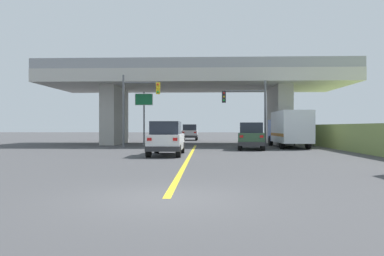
{
  "coord_description": "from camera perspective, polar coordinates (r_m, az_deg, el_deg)",
  "views": [
    {
      "loc": [
        0.92,
        -8.63,
        1.69
      ],
      "look_at": [
        -0.24,
        22.7,
        1.61
      ],
      "focal_mm": 34.42,
      "sensor_mm": 36.0,
      "label": 1
    }
  ],
  "objects": [
    {
      "name": "highway_sign",
      "position": [
        33.57,
        -7.46,
        3.42
      ],
      "size": [
        1.62,
        0.17,
        4.88
      ],
      "color": "#56595E",
      "rests_on": "ground"
    },
    {
      "name": "suv_lead",
      "position": [
        22.01,
        -3.97,
        -1.61
      ],
      "size": [
        1.92,
        4.57,
        2.02
      ],
      "color": "silver",
      "rests_on": "ground"
    },
    {
      "name": "sedan_oncoming",
      "position": [
        47.18,
        -0.33,
        -0.67
      ],
      "size": [
        1.97,
        4.26,
        2.02
      ],
      "color": "silver",
      "rests_on": "ground"
    },
    {
      "name": "suv_crossing",
      "position": [
        28.12,
        9.18,
        -1.24
      ],
      "size": [
        2.38,
        4.48,
        2.02
      ],
      "rotation": [
        0.0,
        0.0,
        -0.12
      ],
      "color": "#2D4C33",
      "rests_on": "ground"
    },
    {
      "name": "traffic_signal_farside",
      "position": [
        30.67,
        -8.77,
        4.13
      ],
      "size": [
        3.11,
        0.36,
        5.99
      ],
      "color": "#56595E",
      "rests_on": "ground"
    },
    {
      "name": "overpass_bridge",
      "position": [
        36.67,
        0.67,
        6.09
      ],
      "size": [
        28.76,
        10.47,
        7.65
      ],
      "color": "#B7B5AD",
      "rests_on": "ground"
    },
    {
      "name": "ground",
      "position": [
        36.52,
        0.67,
        -2.5
      ],
      "size": [
        160.0,
        160.0,
        0.0
      ],
      "primitive_type": "plane",
      "color": "#424244"
    },
    {
      "name": "traffic_signal_nearside",
      "position": [
        30.72,
        9.0,
        3.46
      ],
      "size": [
        3.65,
        0.36,
        5.53
      ],
      "color": "#56595E",
      "rests_on": "ground"
    },
    {
      "name": "box_truck",
      "position": [
        31.49,
        14.8,
        -0.06
      ],
      "size": [
        2.33,
        7.37,
        2.97
      ],
      "color": "navy",
      "rests_on": "ground"
    },
    {
      "name": "lane_divider_stripe",
      "position": [
        21.24,
        -0.38,
        -4.4
      ],
      "size": [
        0.2,
        25.05,
        0.01
      ],
      "primitive_type": "cube",
      "color": "yellow",
      "rests_on": "ground"
    }
  ]
}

